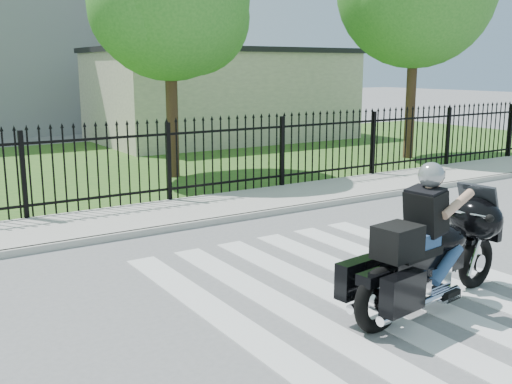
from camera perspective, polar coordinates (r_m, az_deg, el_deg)
ground at (r=8.40m, az=9.36°, el=-8.99°), size 120.00×120.00×0.00m
crosswalk at (r=8.39m, az=9.36°, el=-8.95°), size 5.00×5.50×0.01m
sidewalk at (r=12.37m, az=-6.28°, el=-1.81°), size 40.00×2.00×0.12m
curb at (r=11.51m, az=-4.05°, el=-2.80°), size 40.00×0.12×0.12m
grass_strip at (r=18.80m, az=-15.87°, el=2.35°), size 40.00×12.00×0.02m
iron_fence at (r=13.09m, az=-8.32°, el=2.66°), size 26.00×0.04×1.80m
building_low at (r=25.05m, az=-3.25°, el=9.04°), size 10.00×6.00×3.50m
building_low_roof at (r=25.03m, az=-3.30°, el=13.28°), size 10.20×6.20×0.20m
motorcycle_rider at (r=7.68m, az=16.19°, el=-5.20°), size 2.86×1.15×1.89m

